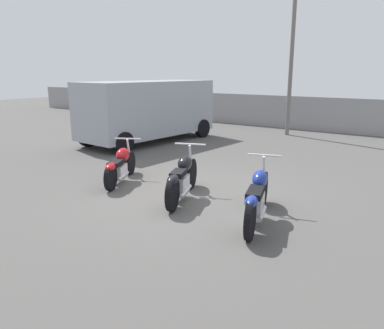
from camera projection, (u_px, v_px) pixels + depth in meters
The scene contains 8 objects.
ground_plane at pixel (191, 195), 7.88m from camera, with size 60.00×60.00×0.00m, color #514F4C.
fence_back at pixel (332, 115), 15.78m from camera, with size 40.00×0.04×1.46m.
light_pole_left at pixel (295, 7), 14.17m from camera, with size 0.70×0.35×8.39m.
motorcycle_slot_0 at pixel (120, 165), 8.68m from camera, with size 1.04×1.77×0.95m.
motorcycle_slot_1 at pixel (182, 178), 7.52m from camera, with size 1.00×2.01×1.03m.
motorcycle_slot_2 at pixel (257, 197), 6.38m from camera, with size 0.91×2.18×1.03m.
parked_van at pixel (148, 108), 13.59m from camera, with size 2.40×5.35×2.19m.
traffic_cone_near at pixel (185, 173), 8.82m from camera, with size 0.33×0.33×0.40m.
Camera 1 is at (4.36, -6.09, 2.52)m, focal length 35.00 mm.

